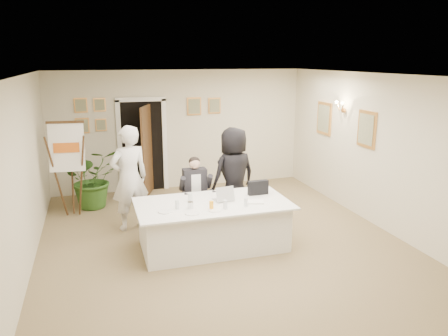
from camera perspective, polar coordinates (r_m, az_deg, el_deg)
floor at (r=7.57m, az=-0.25°, el=-9.65°), size 7.00×7.00×0.00m
ceiling at (r=6.93m, az=-0.28°, el=12.04°), size 6.00×7.00×0.02m
wall_back at (r=10.46m, az=-5.78°, el=4.98°), size 6.00×0.10×2.80m
wall_front at (r=4.06m, az=14.24°, el=-10.38°), size 6.00×0.10×2.80m
wall_left at (r=6.92m, az=-24.83°, el=-1.04°), size 0.10×7.00×2.80m
wall_right at (r=8.46m, az=19.61°, el=2.04°), size 0.10×7.00×2.80m
doorway at (r=10.22m, az=-10.39°, el=2.56°), size 1.14×0.86×2.20m
pictures_back_wall at (r=10.25m, az=-10.23°, el=7.18°), size 3.40×0.06×0.80m
pictures_right_wall at (r=9.36m, az=15.31°, el=5.64°), size 0.06×2.20×0.80m
wall_sconce at (r=9.28m, az=15.09°, el=7.77°), size 0.20×0.30×0.24m
conference_table at (r=7.25m, az=-1.44°, el=-7.40°), size 2.49×1.33×0.78m
seated_man at (r=8.01m, az=-3.75°, el=-3.19°), size 0.66×0.69×1.35m
flip_chart at (r=9.00m, az=-19.48°, el=-0.76°), size 0.67×0.44×1.87m
standing_man at (r=8.03m, az=-12.24°, el=-1.31°), size 0.80×0.64×1.92m
standing_woman at (r=8.22m, az=1.28°, el=-0.96°), size 1.01×0.79×1.83m
potted_palm at (r=9.50m, az=-16.74°, el=-1.29°), size 1.34×1.23×1.25m
laptop at (r=7.21m, az=-0.09°, el=-3.14°), size 0.35×0.38×0.28m
laptop_bag at (r=7.52m, az=4.47°, el=-2.56°), size 0.36×0.11×0.25m
paper_stack at (r=7.13m, az=4.08°, el=-4.43°), size 0.32×0.26×0.03m
plate_left at (r=6.75m, az=-7.69°, el=-5.66°), size 0.27×0.27×0.01m
plate_mid at (r=6.64m, az=-4.17°, el=-5.90°), size 0.28×0.28×0.01m
plate_near at (r=6.76m, az=-1.25°, el=-5.49°), size 0.24×0.24×0.01m
glass_a at (r=6.85m, az=-6.12°, el=-4.77°), size 0.07×0.07×0.14m
glass_b at (r=6.81m, az=0.18°, el=-4.78°), size 0.08×0.08×0.14m
glass_c at (r=6.92m, az=2.87°, el=-4.49°), size 0.06×0.06×0.14m
glass_d at (r=7.18m, az=-4.43°, el=-3.82°), size 0.07×0.07×0.14m
oj_glass at (r=6.79m, az=-1.66°, el=-4.90°), size 0.08×0.08×0.13m
steel_jug at (r=6.84m, az=-4.40°, el=-4.87°), size 0.10×0.10×0.11m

